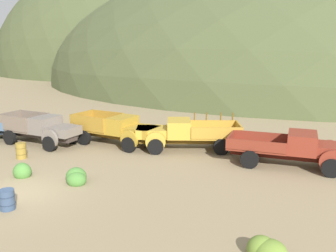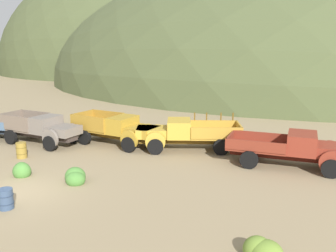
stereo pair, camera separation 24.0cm
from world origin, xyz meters
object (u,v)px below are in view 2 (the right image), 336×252
oil_drum_by_truck (5,199)px  oil_drum_foreground (21,150)px  truck_rust_red (300,149)px  truck_faded_yellow (181,134)px  truck_mustard (121,130)px  truck_primer_gray (45,129)px

oil_drum_by_truck → oil_drum_foreground: bearing=120.9°
truck_rust_red → oil_drum_by_truck: truck_rust_red is taller
truck_faded_yellow → oil_drum_foreground: truck_faded_yellow is taller
truck_faded_yellow → truck_rust_red: size_ratio=0.99×
truck_mustard → oil_drum_by_truck: truck_mustard is taller
truck_faded_yellow → oil_drum_by_truck: (-4.97, -9.93, -0.59)m
truck_mustard → truck_rust_red: truck_mustard is taller
truck_primer_gray → truck_rust_red: (15.69, -0.82, -0.01)m
truck_primer_gray → oil_drum_by_truck: (3.89, -8.95, -0.60)m
oil_drum_foreground → truck_faded_yellow: bearing=24.7°
oil_drum_by_truck → oil_drum_foreground: 6.98m
truck_primer_gray → truck_mustard: bearing=25.9°
truck_mustard → oil_drum_foreground: truck_mustard is taller
truck_mustard → oil_drum_by_truck: size_ratio=7.49×
oil_drum_by_truck → truck_faded_yellow: bearing=63.4°
truck_mustard → truck_rust_red: size_ratio=0.92×
truck_rust_red → truck_faded_yellow: bearing=171.7°
truck_rust_red → oil_drum_foreground: (-15.38, -2.14, -0.54)m
oil_drum_foreground → truck_primer_gray: bearing=95.9°
truck_mustard → truck_primer_gray: bearing=-151.8°
truck_primer_gray → oil_drum_by_truck: size_ratio=7.26×
truck_mustard → truck_faded_yellow: truck_faded_yellow is taller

